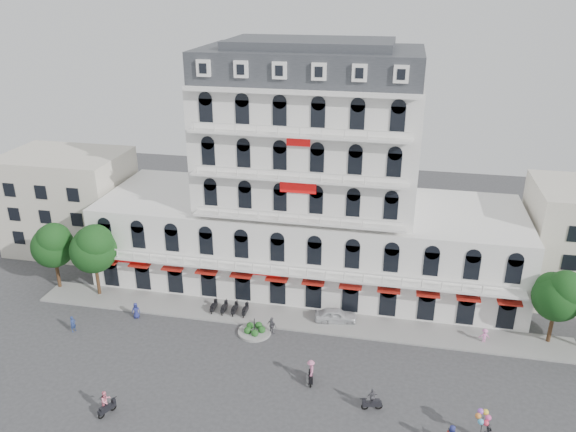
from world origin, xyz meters
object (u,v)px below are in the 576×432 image
Objects in this scene: rider_center at (311,371)px; balloon_vendor at (486,427)px; rider_northeast at (372,400)px; parked_car at (336,315)px; rider_southwest at (106,403)px.

balloon_vendor reaches higher than rider_center.
parked_car is at bearing -83.41° from rider_northeast.
rider_northeast reaches higher than parked_car.
rider_southwest reaches higher than rider_northeast.
parked_car is 22.61m from rider_southwest.
rider_southwest is 28.33m from balloon_vendor.
parked_car is at bearing -19.36° from rider_southwest.
parked_car is at bearing 133.27° from balloon_vendor.
parked_car is 12.42m from rider_northeast.
rider_southwest reaches higher than parked_car.
balloon_vendor is (12.50, -13.28, 0.58)m from parked_car.
rider_northeast is at bearing 168.71° from balloon_vendor.
rider_southwest is (-15.67, -16.30, 0.42)m from parked_car.
rider_southwest is at bearing -173.89° from balloon_vendor.
parked_car is 1.86× the size of rider_center.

